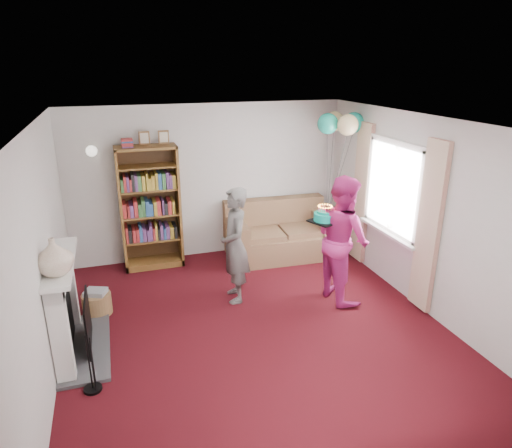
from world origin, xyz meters
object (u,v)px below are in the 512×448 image
object	(u,v)px
person_magenta	(342,239)
sofa	(279,235)
bookcase	(150,209)
birthday_cake	(325,217)
person_striped	(235,245)

from	to	relation	value
person_magenta	sofa	bearing A→B (deg)	4.90
sofa	bookcase	bearing A→B (deg)	176.48
sofa	birthday_cake	distance (m)	1.82
person_magenta	birthday_cake	distance (m)	0.42
sofa	person_magenta	world-z (taller)	person_magenta
bookcase	birthday_cake	distance (m)	2.80
person_striped	person_magenta	bearing A→B (deg)	79.64
birthday_cake	person_magenta	bearing A→B (deg)	-8.46
sofa	birthday_cake	world-z (taller)	birthday_cake
bookcase	birthday_cake	size ratio (longest dim) A/B	6.23
bookcase	person_magenta	size ratio (longest dim) A/B	1.24
person_striped	person_magenta	distance (m)	1.45
person_magenta	person_striped	bearing A→B (deg)	69.81
sofa	person_striped	size ratio (longest dim) A/B	1.09
sofa	person_striped	distance (m)	1.74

